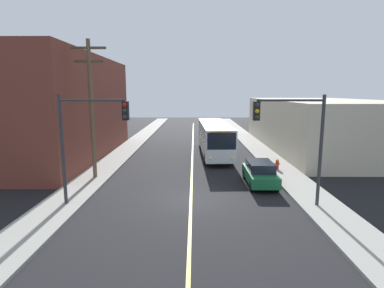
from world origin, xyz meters
TOP-DOWN VIEW (x-y plane):
  - ground_plane at (0.00, 0.00)m, footprint 120.00×120.00m
  - sidewalk_left at (-7.25, 10.00)m, footprint 2.50×90.00m
  - sidewalk_right at (7.25, 10.00)m, footprint 2.50×90.00m
  - lane_stripe_center at (0.00, 15.00)m, footprint 0.16×60.00m
  - building_left_brick at (-13.49, 12.14)m, footprint 10.00×20.36m
  - building_right_warehouse at (14.50, 17.16)m, footprint 12.00×24.05m
  - city_bus at (2.20, 13.34)m, footprint 2.99×12.23m
  - parked_car_green at (4.67, 3.11)m, footprint 1.86×4.42m
  - utility_pole_near at (-7.06, 4.47)m, footprint 2.40×0.28m
  - traffic_signal_left_corner at (-5.41, -0.98)m, footprint 3.75×0.48m
  - traffic_signal_right_corner at (5.41, -1.10)m, footprint 3.75×0.48m
  - fire_hydrant at (6.85, 6.79)m, footprint 0.44×0.26m

SIDE VIEW (x-z plane):
  - ground_plane at x=0.00m, z-range 0.00..0.00m
  - lane_stripe_center at x=0.00m, z-range 0.00..0.01m
  - sidewalk_left at x=-7.25m, z-range 0.00..0.15m
  - sidewalk_right at x=7.25m, z-range 0.00..0.15m
  - fire_hydrant at x=6.85m, z-range 0.16..1.00m
  - parked_car_green at x=4.67m, z-range 0.03..1.65m
  - city_bus at x=2.20m, z-range 0.22..3.42m
  - building_right_warehouse at x=14.50m, z-range 0.00..5.43m
  - traffic_signal_left_corner at x=-5.41m, z-range 1.30..7.30m
  - traffic_signal_right_corner at x=5.41m, z-range 1.30..7.30m
  - building_left_brick at x=-13.49m, z-range 0.00..9.61m
  - utility_pole_near at x=-7.06m, z-range 0.65..10.35m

